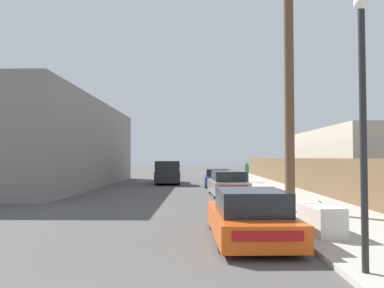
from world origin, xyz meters
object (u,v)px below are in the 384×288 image
object	(u,v)px
utility_pole	(289,85)
street_lamp	(363,111)
parked_sports_car_red	(249,217)
pickup_truck	(168,173)
car_parked_mid	(228,184)
pedestrian	(247,172)
discarded_fridge	(321,219)
car_parked_far	(217,178)

from	to	relation	value
utility_pole	street_lamp	size ratio (longest dim) A/B	1.92
parked_sports_car_red	pickup_truck	xyz separation A→B (m)	(-3.77, 20.50, 0.33)
car_parked_mid	pedestrian	world-z (taller)	pedestrian
street_lamp	utility_pole	bearing A→B (deg)	85.92
pedestrian	discarded_fridge	bearing A→B (deg)	-92.15
discarded_fridge	street_lamp	bearing A→B (deg)	-99.66
pickup_truck	street_lamp	xyz separation A→B (m)	(5.35, -23.60, 2.00)
discarded_fridge	car_parked_mid	size ratio (longest dim) A/B	0.38
car_parked_mid	car_parked_far	distance (m)	6.82
car_parked_mid	street_lamp	xyz separation A→B (m)	(1.26, -14.29, 2.28)
street_lamp	pedestrian	bearing A→B (deg)	87.38
car_parked_far	street_lamp	xyz separation A→B (m)	(1.51, -21.10, 2.31)
pickup_truck	car_parked_far	bearing A→B (deg)	143.68
parked_sports_car_red	discarded_fridge	bearing A→B (deg)	4.80
car_parked_mid	utility_pole	xyz separation A→B (m)	(1.79, -6.84, 4.21)
pickup_truck	utility_pole	size ratio (longest dim) A/B	0.58
parked_sports_car_red	car_parked_far	distance (m)	18.00
utility_pole	pedestrian	bearing A→B (deg)	88.02
discarded_fridge	pickup_truck	bearing A→B (deg)	101.57
pickup_truck	pedestrian	size ratio (longest dim) A/B	3.33
parked_sports_car_red	car_parked_far	world-z (taller)	parked_sports_car_red
parked_sports_car_red	pickup_truck	bearing A→B (deg)	98.16
pedestrian	street_lamp	bearing A→B (deg)	-92.62
pickup_truck	pedestrian	world-z (taller)	pickup_truck
car_parked_mid	pickup_truck	size ratio (longest dim) A/B	0.84
car_parked_mid	pickup_truck	distance (m)	10.17
car_parked_mid	street_lamp	world-z (taller)	street_lamp
utility_pole	discarded_fridge	bearing A→B (deg)	-92.87
utility_pole	pickup_truck	bearing A→B (deg)	110.00
utility_pole	car_parked_mid	bearing A→B (deg)	104.69
pickup_truck	street_lamp	bearing A→B (deg)	99.46
car_parked_far	pedestrian	xyz separation A→B (m)	(2.63, 3.31, 0.33)
street_lamp	pickup_truck	bearing A→B (deg)	102.77
discarded_fridge	pickup_truck	world-z (taller)	pickup_truck
parked_sports_car_red	pedestrian	bearing A→B (deg)	80.52
car_parked_mid	pickup_truck	world-z (taller)	pickup_truck
parked_sports_car_red	utility_pole	distance (m)	6.44
parked_sports_car_red	street_lamp	bearing A→B (deg)	-65.29
utility_pole	pedestrian	size ratio (longest dim) A/B	5.79
car_parked_mid	car_parked_far	size ratio (longest dim) A/B	0.98
car_parked_mid	car_parked_far	bearing A→B (deg)	88.34
discarded_fridge	parked_sports_car_red	bearing A→B (deg)	-177.01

